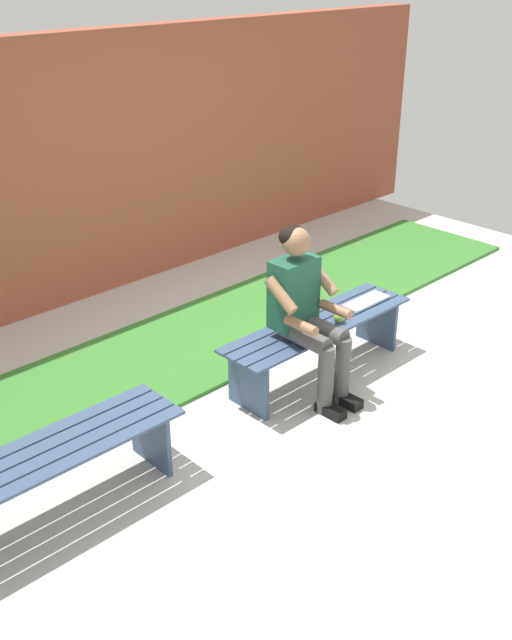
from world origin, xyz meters
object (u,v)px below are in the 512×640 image
at_px(person_seated, 306,308).
at_px(apple, 339,318).
at_px(bench_near, 318,335).
at_px(bench_far, 47,467).
at_px(book_open, 366,302).

bearing_deg(person_seated, apple, 179.09).
distance_m(bench_near, bench_far, 2.26).
xyz_separation_m(apple, book_open, (-0.41, -0.07, -0.03)).
distance_m(bench_far, apple, 2.37).
distance_m(apple, book_open, 0.42).
xyz_separation_m(bench_near, book_open, (-0.51, 0.04, 0.12)).
height_order(bench_near, person_seated, person_seated).
distance_m(bench_far, person_seated, 2.03).
relative_size(bench_near, person_seated, 1.34).
distance_m(person_seated, book_open, 0.81).
relative_size(person_seated, apple, 15.38).
height_order(apple, book_open, apple).
height_order(bench_far, apple, apple).
bearing_deg(bench_near, bench_far, 0.00).
height_order(bench_far, person_seated, person_seated).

